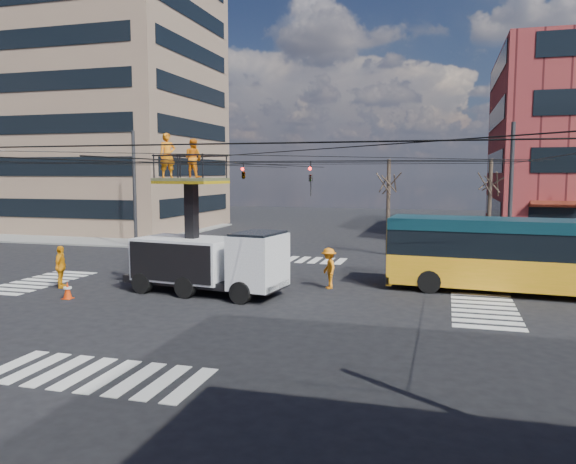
# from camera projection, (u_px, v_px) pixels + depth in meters

# --- Properties ---
(ground) EXTENTS (120.00, 120.00, 0.00)m
(ground) POSITION_uv_depth(u_px,v_px,m) (237.00, 294.00, 23.92)
(ground) COLOR black
(ground) RESTS_ON ground
(sidewalk_nw) EXTENTS (18.00, 18.00, 0.12)m
(sidewalk_nw) POSITION_uv_depth(u_px,v_px,m) (100.00, 231.00, 49.69)
(sidewalk_nw) COLOR slate
(sidewalk_nw) RESTS_ON ground
(crosswalks) EXTENTS (22.40, 22.40, 0.02)m
(crosswalks) POSITION_uv_depth(u_px,v_px,m) (237.00, 294.00, 23.92)
(crosswalks) COLOR silver
(crosswalks) RESTS_ON ground
(building_tower) EXTENTS (18.06, 16.06, 30.00)m
(building_tower) POSITION_uv_depth(u_px,v_px,m) (104.00, 65.00, 51.24)
(building_tower) COLOR #896C57
(building_tower) RESTS_ON ground
(overhead_network) EXTENTS (24.24, 24.24, 8.00)m
(overhead_network) POSITION_uv_depth(u_px,v_px,m) (238.00, 193.00, 23.88)
(overhead_network) COLOR #2D2D30
(overhead_network) RESTS_ON ground
(tree_a) EXTENTS (2.00, 2.00, 6.00)m
(tree_a) POSITION_uv_depth(u_px,v_px,m) (389.00, 181.00, 35.01)
(tree_a) COLOR #382B21
(tree_a) RESTS_ON ground
(tree_b) EXTENTS (2.00, 2.00, 6.00)m
(tree_b) POSITION_uv_depth(u_px,v_px,m) (490.00, 182.00, 33.39)
(tree_b) COLOR #382B21
(tree_b) RESTS_ON ground
(utility_truck) EXTENTS (7.25, 3.43, 6.84)m
(utility_truck) POSITION_uv_depth(u_px,v_px,m) (208.00, 244.00, 23.89)
(utility_truck) COLOR black
(utility_truck) RESTS_ON ground
(city_bus) EXTENTS (12.50, 3.49, 3.20)m
(city_bus) POSITION_uv_depth(u_px,v_px,m) (537.00, 255.00, 23.62)
(city_bus) COLOR gold
(city_bus) RESTS_ON ground
(traffic_cone) EXTENTS (0.36, 0.36, 0.72)m
(traffic_cone) POSITION_uv_depth(u_px,v_px,m) (68.00, 290.00, 23.03)
(traffic_cone) COLOR red
(traffic_cone) RESTS_ON ground
(worker_ground) EXTENTS (0.82, 1.21, 1.91)m
(worker_ground) POSITION_uv_depth(u_px,v_px,m) (61.00, 267.00, 25.14)
(worker_ground) COLOR orange
(worker_ground) RESTS_ON ground
(flagger) EXTENTS (1.15, 1.37, 1.84)m
(flagger) POSITION_uv_depth(u_px,v_px,m) (329.00, 268.00, 25.04)
(flagger) COLOR orange
(flagger) RESTS_ON ground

